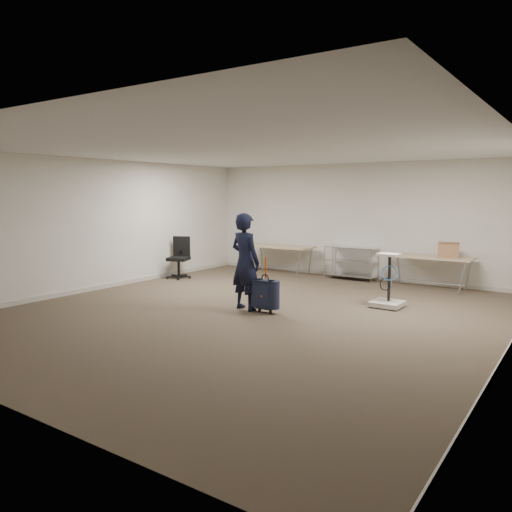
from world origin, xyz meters
The scene contains 10 objects.
ground centered at (0.00, 0.00, 0.00)m, with size 9.00×9.00×0.00m, color #443829.
room_shell centered at (0.00, 1.38, 0.05)m, with size 8.00×9.00×9.00m.
folding_table_left centered at (-1.90, 3.95, 0.68)m, with size 1.80×0.75×0.73m.
folding_table_right centered at (1.90, 3.95, 0.68)m, with size 1.80×0.75×0.73m.
wire_shelf centered at (0.00, 4.20, 0.44)m, with size 1.22×0.47×0.80m.
person centered at (-0.28, 0.17, 0.87)m, with size 0.63×0.41×1.73m, color black.
suitcase centered at (0.15, 0.16, 0.33)m, with size 0.36×0.21×0.97m.
office_chair centered at (-3.59, 2.01, 0.31)m, with size 0.62×0.63×1.02m.
equipment_cart centered at (1.77, 1.78, 0.26)m, with size 0.55×0.55×0.99m.
cardboard_box centered at (2.29, 3.95, 0.89)m, with size 0.42×0.32×0.32m, color #A37E4C.
Camera 1 is at (4.81, -6.96, 2.06)m, focal length 35.00 mm.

